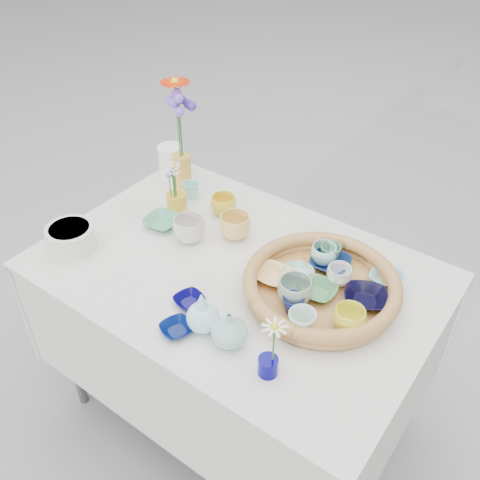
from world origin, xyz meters
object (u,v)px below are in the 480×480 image
Objects in this scene: wicker_tray at (321,287)px; bud_vase_seafoam at (229,329)px; display_table at (237,409)px; tall_vase_yellow at (183,170)px.

wicker_tray is 0.33m from bud_vase_seafoam.
bud_vase_seafoam is at bearing -109.83° from wicker_tray.
bud_vase_seafoam is (0.17, -0.26, 0.82)m from display_table.
tall_vase_yellow is at bearing 162.60° from wicker_tray.
display_table is 11.87× the size of bud_vase_seafoam.
tall_vase_yellow reaches higher than wicker_tray.
display_table is 0.87m from bud_vase_seafoam.
display_table is 9.81× the size of tall_vase_yellow.
wicker_tray is at bearing 10.12° from display_table.
bud_vase_seafoam is at bearing -40.33° from tall_vase_yellow.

